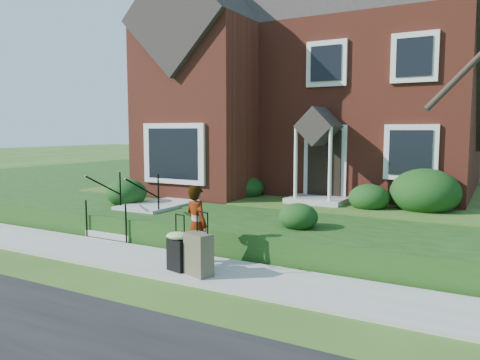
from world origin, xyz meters
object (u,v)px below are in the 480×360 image
Objects in this scene: front_steps at (134,216)px; suitcase_black at (178,249)px; woman at (197,225)px; suitcase_olive at (199,254)px.

suitcase_black is (3.05, -2.20, 0.02)m from front_steps.
front_steps is at bearing -7.94° from woman.
front_steps is at bearing 158.01° from suitcase_black.
front_steps is 1.30× the size of woman.
woman is 0.84m from suitcase_olive.
suitcase_olive is at bearing 146.95° from woman.
front_steps reaches higher than suitcase_black.
woman is (3.10, -1.64, 0.38)m from front_steps.
suitcase_olive reaches higher than suitcase_black.
suitcase_black is at bearing -165.01° from suitcase_olive.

